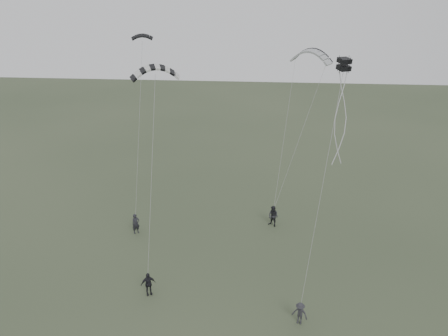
# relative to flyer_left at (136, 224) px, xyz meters

# --- Properties ---
(ground) EXTENTS (140.00, 140.00, 0.00)m
(ground) POSITION_rel_flyer_left_xyz_m (5.97, -6.69, -0.89)
(ground) COLOR #38432D
(ground) RESTS_ON ground
(flyer_left) EXTENTS (0.78, 0.73, 1.78)m
(flyer_left) POSITION_rel_flyer_left_xyz_m (0.00, 0.00, 0.00)
(flyer_left) COLOR black
(flyer_left) RESTS_ON ground
(flyer_right) EXTENTS (1.17, 1.11, 1.90)m
(flyer_right) POSITION_rel_flyer_left_xyz_m (11.59, 2.19, 0.06)
(flyer_right) COLOR black
(flyer_right) RESTS_ON ground
(flyer_center) EXTENTS (1.08, 0.82, 1.70)m
(flyer_center) POSITION_rel_flyer_left_xyz_m (3.00, -7.73, -0.04)
(flyer_center) COLOR black
(flyer_center) RESTS_ON ground
(flyer_far) EXTENTS (1.13, 0.90, 1.53)m
(flyer_far) POSITION_rel_flyer_left_xyz_m (13.04, -9.64, -0.12)
(flyer_far) COLOR #29292E
(flyer_far) RESTS_ON ground
(kite_dark_small) EXTENTS (1.81, 1.05, 0.69)m
(kite_dark_small) POSITION_rel_flyer_left_xyz_m (0.28, 5.13, 14.78)
(kite_dark_small) COLOR black
(kite_dark_small) RESTS_ON flyer_left
(kite_pale_large) EXTENTS (3.78, 3.07, 1.70)m
(kite_pale_large) POSITION_rel_flyer_left_xyz_m (14.39, 8.01, 13.33)
(kite_pale_large) COLOR #A3A5A7
(kite_pale_large) RESTS_ON flyer_right
(kite_striped) EXTENTS (3.50, 2.22, 1.44)m
(kite_striped) POSITION_rel_flyer_left_xyz_m (2.91, -1.82, 13.46)
(kite_striped) COLOR black
(kite_striped) RESTS_ON flyer_center
(kite_box) EXTENTS (0.96, 1.00, 0.82)m
(kite_box) POSITION_rel_flyer_left_xyz_m (15.27, -3.27, 14.08)
(kite_box) COLOR black
(kite_box) RESTS_ON flyer_far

